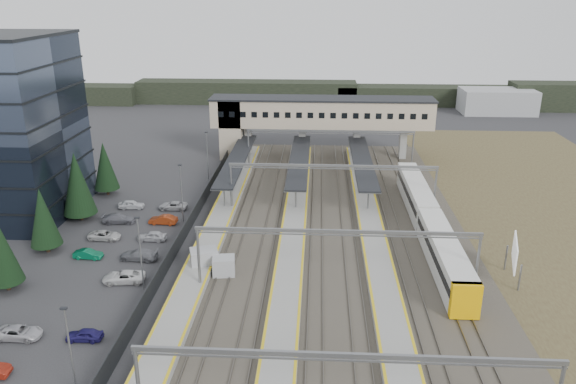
# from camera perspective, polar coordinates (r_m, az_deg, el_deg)

# --- Properties ---
(ground) EXTENTS (220.00, 220.00, 0.00)m
(ground) POSITION_cam_1_polar(r_m,az_deg,el_deg) (66.60, -5.79, -6.51)
(ground) COLOR #2B2B2D
(ground) RESTS_ON ground
(conifer_row) EXTENTS (4.42, 49.82, 9.50)m
(conifer_row) POSITION_cam_1_polar(r_m,az_deg,el_deg) (68.23, -25.06, -3.27)
(conifer_row) COLOR black
(conifer_row) RESTS_ON ground
(car_park) EXTENTS (10.61, 44.62, 1.29)m
(car_park) POSITION_cam_1_polar(r_m,az_deg,el_deg) (65.32, -18.20, -7.43)
(car_park) COLOR #B6B6BA
(car_park) RESTS_ON ground
(lampposts) EXTENTS (0.50, 53.25, 8.07)m
(lampposts) POSITION_cam_1_polar(r_m,az_deg,el_deg) (67.61, -12.48, -2.46)
(lampposts) COLOR slate
(lampposts) RESTS_ON ground
(fence) EXTENTS (0.08, 90.00, 2.00)m
(fence) POSITION_cam_1_polar(r_m,az_deg,el_deg) (71.85, -10.36, -3.83)
(fence) COLOR #26282B
(fence) RESTS_ON ground
(relay_cabin_near) EXTENTS (3.47, 2.95, 2.47)m
(relay_cabin_near) POSITION_cam_1_polar(r_m,az_deg,el_deg) (63.35, -8.50, -6.83)
(relay_cabin_near) COLOR #9C9EA1
(relay_cabin_near) RESTS_ON ground
(relay_cabin_far) EXTENTS (2.64, 2.30, 2.19)m
(relay_cabin_far) POSITION_cam_1_polar(r_m,az_deg,el_deg) (61.93, -6.54, -7.54)
(relay_cabin_far) COLOR #9C9EA1
(relay_cabin_far) RESTS_ON ground
(rail_corridor) EXTENTS (34.00, 90.00, 0.92)m
(rail_corridor) POSITION_cam_1_polar(r_m,az_deg,el_deg) (70.24, 2.39, -4.70)
(rail_corridor) COLOR #36312A
(rail_corridor) RESTS_ON ground
(canopies) EXTENTS (23.10, 30.00, 3.28)m
(canopies) POSITION_cam_1_polar(r_m,az_deg,el_deg) (89.67, 1.15, 3.29)
(canopies) COLOR black
(canopies) RESTS_ON ground
(footbridge) EXTENTS (40.40, 6.40, 11.20)m
(footbridge) POSITION_cam_1_polar(r_m,az_deg,el_deg) (103.20, 1.87, 7.78)
(footbridge) COLOR #B8A98D
(footbridge) RESTS_ON ground
(gantries) EXTENTS (28.40, 62.28, 7.17)m
(gantries) POSITION_cam_1_polar(r_m,az_deg,el_deg) (66.23, 4.74, -0.97)
(gantries) COLOR slate
(gantries) RESTS_ON ground
(train) EXTENTS (2.83, 39.30, 3.56)m
(train) POSITION_cam_1_polar(r_m,az_deg,el_deg) (72.62, 14.10, -2.98)
(train) COLOR silver
(train) RESTS_ON ground
(billboard) EXTENTS (1.65, 5.44, 4.69)m
(billboard) POSITION_cam_1_polar(r_m,az_deg,el_deg) (64.38, 22.04, -5.84)
(billboard) COLOR slate
(billboard) RESTS_ON ground
(treeline_far) EXTENTS (170.00, 19.00, 7.00)m
(treeline_far) POSITION_cam_1_polar(r_m,az_deg,el_deg) (154.12, 8.40, 9.71)
(treeline_far) COLOR black
(treeline_far) RESTS_ON ground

